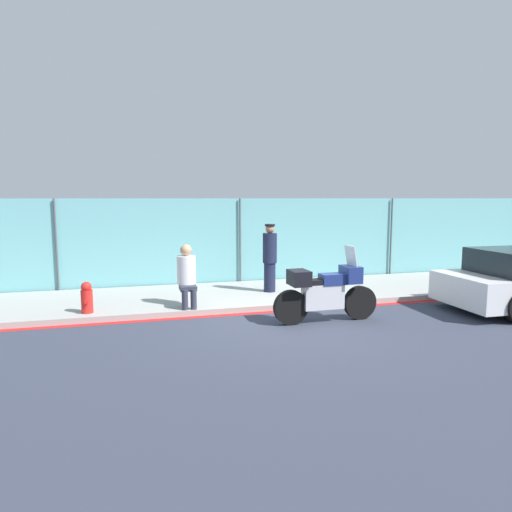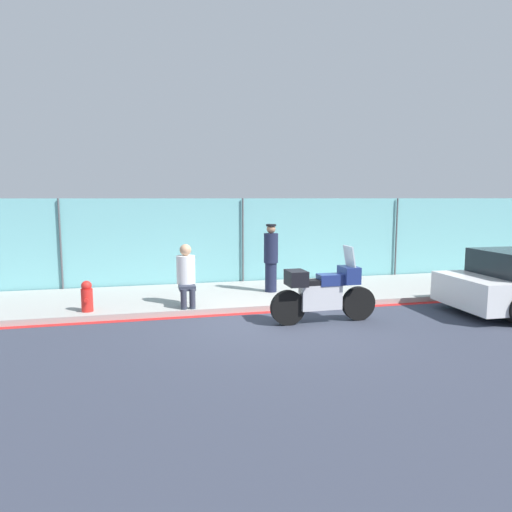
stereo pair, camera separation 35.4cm
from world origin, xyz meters
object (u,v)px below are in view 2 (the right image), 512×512
motorcycle (323,292)px  fire_hydrant (87,296)px  officer_standing (271,257)px  person_seated_on_curb (186,272)px

motorcycle → fire_hydrant: (-4.66, 1.52, -0.18)m
motorcycle → officer_standing: officer_standing is taller
officer_standing → fire_hydrant: (-4.28, -1.08, -0.56)m
officer_standing → fire_hydrant: bearing=-165.9°
person_seated_on_curb → fire_hydrant: (-2.08, -0.09, -0.43)m
motorcycle → person_seated_on_curb: size_ratio=1.63×
fire_hydrant → person_seated_on_curb: bearing=2.5°
motorcycle → person_seated_on_curb: motorcycle is taller
person_seated_on_curb → fire_hydrant: person_seated_on_curb is taller
motorcycle → officer_standing: (-0.37, 2.60, 0.38)m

